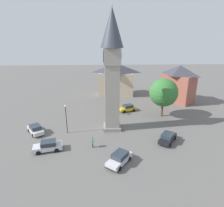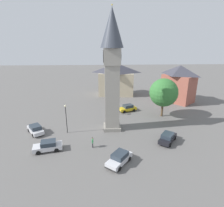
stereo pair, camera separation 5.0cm
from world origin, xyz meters
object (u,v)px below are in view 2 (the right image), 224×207
object	(u,v)px
pedestrian	(93,141)
road_sign	(115,107)
clock_tower	(112,62)
car_silver_kerb	(168,138)
building_terrace_right	(179,84)
tree	(164,93)
lamp_post	(66,114)
car_white_side	(48,146)
car_black_far	(35,129)
car_blue_kerb	(119,158)
building_shop_left	(116,79)
car_red_corner	(128,108)

from	to	relation	value
pedestrian	road_sign	distance (m)	13.41
clock_tower	car_silver_kerb	world-z (taller)	clock_tower
road_sign	building_terrace_right	bearing A→B (deg)	-62.81
clock_tower	pedestrian	xyz separation A→B (m)	(-6.26, 3.25, -11.01)
tree	lamp_post	bearing A→B (deg)	109.48
tree	car_white_side	bearing A→B (deg)	120.54
clock_tower	building_terrace_right	xyz separation A→B (m)	(15.38, -18.26, -7.14)
car_black_far	lamp_post	distance (m)	6.11
clock_tower	tree	xyz separation A→B (m)	(5.44, -11.00, -6.80)
tree	car_silver_kerb	bearing A→B (deg)	167.30
car_white_side	car_black_far	size ratio (longest dim) A/B	1.02
clock_tower	building_terrace_right	bearing A→B (deg)	-49.89
car_white_side	road_sign	world-z (taller)	road_sign
car_black_far	car_blue_kerb	bearing A→B (deg)	-123.52
car_silver_kerb	lamp_post	distance (m)	17.21
clock_tower	building_shop_left	world-z (taller)	clock_tower
clock_tower	lamp_post	distance (m)	11.76
clock_tower	car_white_side	size ratio (longest dim) A/B	4.68
car_silver_kerb	car_white_side	distance (m)	18.37
car_white_side	road_sign	distance (m)	17.02
car_white_side	pedestrian	distance (m)	6.51
clock_tower	car_blue_kerb	distance (m)	15.29
clock_tower	car_silver_kerb	xyz separation A→B (m)	(-5.29, -8.58, -11.26)
road_sign	car_silver_kerb	bearing A→B (deg)	-146.84
car_silver_kerb	tree	xyz separation A→B (m)	(10.74, -2.42, 4.46)
car_silver_kerb	pedestrian	bearing A→B (deg)	94.68
clock_tower	pedestrian	bearing A→B (deg)	152.58
car_white_side	car_blue_kerb	bearing A→B (deg)	-109.25
car_white_side	car_black_far	bearing A→B (deg)	33.30
car_white_side	lamp_post	xyz separation A→B (m)	(5.54, -1.80, 2.67)
car_silver_kerb	building_shop_left	world-z (taller)	building_shop_left
building_shop_left	building_terrace_right	size ratio (longest dim) A/B	1.15
clock_tower	road_sign	xyz separation A→B (m)	(6.46, -0.90, -10.12)
pedestrian	building_shop_left	bearing A→B (deg)	-10.98
car_blue_kerb	building_terrace_right	world-z (taller)	building_terrace_right
pedestrian	tree	size ratio (longest dim) A/B	0.21
car_black_far	road_sign	distance (m)	16.26
car_white_side	building_terrace_right	world-z (taller)	building_terrace_right
car_red_corner	car_silver_kerb	bearing A→B (deg)	-162.05
building_terrace_right	road_sign	xyz separation A→B (m)	(-8.92, 17.36, -2.98)
lamp_post	clock_tower	bearing A→B (deg)	-81.05
clock_tower	car_blue_kerb	bearing A→B (deg)	-177.62
car_red_corner	building_shop_left	xyz separation A→B (m)	(14.30, 1.59, 4.02)
clock_tower	car_black_far	world-z (taller)	clock_tower
car_silver_kerb	building_terrace_right	xyz separation A→B (m)	(20.67, -9.68, 4.12)
tree	building_terrace_right	bearing A→B (deg)	-36.16
car_blue_kerb	car_black_far	xyz separation A→B (m)	(9.18, 13.86, 0.00)
lamp_post	car_blue_kerb	bearing A→B (deg)	-137.37
building_shop_left	building_terrace_right	bearing A→B (deg)	-115.84
car_silver_kerb	building_terrace_right	size ratio (longest dim) A/B	0.45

